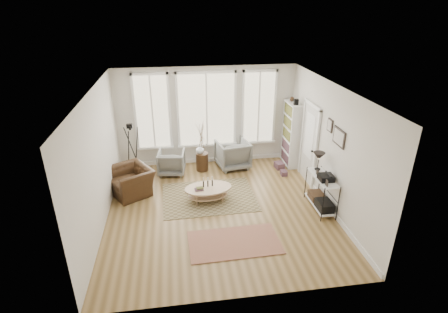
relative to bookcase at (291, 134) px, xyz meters
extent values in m
plane|color=olive|center=(-2.44, -2.23, -0.96)|extent=(5.50, 5.50, 0.00)
plane|color=white|center=(-2.44, -2.23, 1.94)|extent=(5.50, 5.50, 0.00)
cube|color=silver|center=(-2.44, 0.52, 0.49)|extent=(5.20, 0.04, 2.90)
cube|color=silver|center=(-2.44, -4.98, 0.49)|extent=(5.20, 0.04, 2.90)
cube|color=silver|center=(-5.04, -2.23, 0.49)|extent=(0.04, 5.50, 2.90)
cube|color=silver|center=(0.16, -2.23, 0.49)|extent=(0.04, 5.50, 2.90)
cube|color=white|center=(-2.44, 0.51, -0.90)|extent=(5.10, 0.04, 0.12)
cube|color=white|center=(0.15, -2.23, -0.90)|extent=(0.03, 5.40, 0.12)
cube|color=beige|center=(-2.44, 0.50, 0.69)|extent=(1.60, 0.03, 2.10)
cube|color=beige|center=(-3.99, 0.50, 0.69)|extent=(0.90, 0.03, 2.10)
cube|color=beige|center=(-0.89, 0.50, 0.69)|extent=(0.90, 0.03, 2.10)
cube|color=white|center=(-2.44, 0.48, 0.69)|extent=(1.74, 0.06, 2.24)
cube|color=white|center=(-3.99, 0.48, 0.69)|extent=(1.04, 0.06, 2.24)
cube|color=white|center=(-0.89, 0.48, 0.69)|extent=(1.04, 0.06, 2.24)
cube|color=white|center=(-2.44, 0.46, -0.39)|extent=(4.10, 0.12, 0.06)
cube|color=silver|center=(0.14, -1.08, 0.09)|extent=(0.04, 0.88, 2.10)
cube|color=white|center=(0.12, -1.08, 0.34)|extent=(0.01, 0.55, 1.20)
cube|color=white|center=(0.12, -1.57, 0.09)|extent=(0.06, 0.08, 2.18)
cube|color=white|center=(0.12, -0.59, 0.09)|extent=(0.06, 0.08, 2.18)
cube|color=white|center=(0.12, -1.08, 1.18)|extent=(0.06, 1.06, 0.08)
sphere|color=black|center=(0.09, -1.41, 0.04)|extent=(0.06, 0.06, 0.06)
cube|color=white|center=(-0.01, -0.41, -0.01)|extent=(0.30, 0.03, 1.90)
cube|color=white|center=(-0.01, 0.41, -0.01)|extent=(0.30, 0.03, 1.90)
cube|color=white|center=(0.14, 0.00, -0.01)|extent=(0.02, 0.85, 1.90)
cube|color=white|center=(-0.01, 0.00, -0.01)|extent=(0.30, 0.81, 1.90)
cube|color=brown|center=(-0.01, 0.00, -0.01)|extent=(0.24, 0.75, 1.76)
cube|color=black|center=(-0.01, -0.20, 1.02)|extent=(0.12, 0.10, 0.16)
sphere|color=#3B2413|center=(-0.01, 0.15, 1.01)|extent=(0.14, 0.14, 0.14)
cube|color=white|center=(-0.06, -2.53, -0.84)|extent=(0.37, 1.07, 0.03)
cube|color=white|center=(-0.06, -2.53, -0.14)|extent=(0.37, 1.07, 0.02)
cylinder|color=black|center=(-0.24, -3.06, -0.53)|extent=(0.02, 0.02, 0.85)
cylinder|color=black|center=(0.12, -3.06, -0.53)|extent=(0.02, 0.02, 0.85)
cylinder|color=black|center=(-0.24, -2.00, -0.53)|extent=(0.02, 0.02, 0.85)
cylinder|color=black|center=(0.12, -2.00, -0.53)|extent=(0.02, 0.02, 0.85)
cylinder|color=black|center=(-0.06, -2.18, -0.08)|extent=(0.14, 0.14, 0.02)
cylinder|color=black|center=(-0.06, -2.18, 0.06)|extent=(0.02, 0.02, 0.30)
cone|color=black|center=(-0.06, -2.18, 0.26)|extent=(0.28, 0.28, 0.18)
cube|color=black|center=(-0.06, -2.68, -0.05)|extent=(0.32, 0.30, 0.13)
cube|color=black|center=(-0.06, -2.78, -0.73)|extent=(0.32, 0.45, 0.20)
cube|color=#3B2413|center=(-0.06, -2.31, -0.75)|extent=(0.32, 0.40, 0.16)
cube|color=black|center=(-0.16, -2.95, -0.04)|extent=(0.02, 0.10, 0.14)
cube|color=black|center=(-0.16, -2.41, -0.05)|extent=(0.02, 0.10, 0.12)
cube|color=black|center=(0.14, -2.63, 0.89)|extent=(0.03, 0.52, 0.38)
cube|color=silver|center=(0.13, -2.63, 0.89)|extent=(0.01, 0.44, 0.30)
cube|color=black|center=(0.14, -2.13, 0.99)|extent=(0.03, 0.24, 0.30)
cube|color=silver|center=(0.13, -2.13, 0.99)|extent=(0.01, 0.18, 0.24)
cube|color=brown|center=(-2.62, -1.63, -0.95)|extent=(2.35, 1.78, 0.01)
cube|color=maroon|center=(-2.30, -3.52, -0.94)|extent=(1.90, 1.09, 0.01)
ellipsoid|color=tan|center=(-2.65, -1.79, -0.79)|extent=(1.06, 0.73, 0.03)
ellipsoid|color=tan|center=(-2.65, -1.79, -0.61)|extent=(1.23, 0.86, 0.04)
cylinder|color=tan|center=(-2.97, -1.97, -0.79)|extent=(0.03, 0.03, 0.33)
cylinder|color=tan|center=(-2.33, -1.97, -0.79)|extent=(0.03, 0.03, 0.33)
cylinder|color=tan|center=(-2.97, -1.60, -0.79)|extent=(0.03, 0.03, 0.33)
cylinder|color=tan|center=(-2.33, -1.60, -0.79)|extent=(0.03, 0.03, 0.33)
cylinder|color=black|center=(-2.76, -1.74, -0.51)|extent=(0.03, 0.03, 0.17)
cylinder|color=black|center=(-2.65, -1.74, -0.51)|extent=(0.03, 0.03, 0.17)
cylinder|color=black|center=(-2.54, -1.74, -0.51)|extent=(0.03, 0.03, 0.17)
cube|color=#284323|center=(-2.87, -1.87, -0.56)|extent=(0.20, 0.15, 0.06)
imported|color=slate|center=(-3.53, -0.14, -0.61)|extent=(0.82, 0.84, 0.68)
imported|color=slate|center=(-1.74, 0.02, -0.54)|extent=(1.04, 1.06, 0.83)
cylinder|color=#3B2413|center=(-2.65, -0.06, -0.69)|extent=(0.36, 0.36, 0.54)
imported|color=silver|center=(-2.70, -0.04, -0.30)|extent=(0.30, 0.30, 0.24)
imported|color=#3B2413|center=(-4.57, -1.13, -0.61)|extent=(1.40, 1.35, 0.69)
cylinder|color=black|center=(-4.57, -0.19, 0.47)|extent=(0.07, 0.07, 0.07)
cube|color=black|center=(-4.57, -0.19, 0.54)|extent=(0.16, 0.12, 0.11)
cylinder|color=black|center=(-4.57, -0.27, 0.54)|extent=(0.07, 0.09, 0.07)
cube|color=brown|center=(-0.39, -0.29, -0.86)|extent=(0.27, 0.33, 0.19)
cube|color=brown|center=(-0.39, -0.74, -0.89)|extent=(0.17, 0.22, 0.14)
camera|label=1|loc=(-3.35, -9.25, 3.63)|focal=28.00mm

